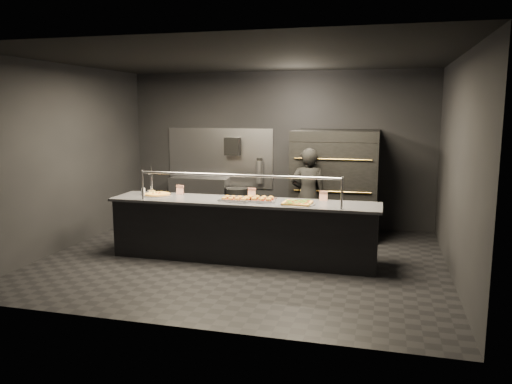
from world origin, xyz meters
TOP-DOWN VIEW (x-y plane):
  - room at (-0.02, 0.05)m, footprint 6.04×6.00m
  - service_counter at (0.00, -0.00)m, footprint 4.10×0.78m
  - pizza_oven at (1.20, 1.90)m, footprint 1.50×1.23m
  - prep_shelf at (-1.60, 2.32)m, footprint 1.20×0.35m
  - towel_dispenser at (-0.90, 2.39)m, footprint 0.30×0.20m
  - fire_extinguisher at (-0.35, 2.40)m, footprint 0.14×0.14m
  - beer_tap at (-1.60, 0.20)m, footprint 0.12×0.17m
  - round_pizza at (-1.45, 0.09)m, footprint 0.47×0.47m
  - slider_tray_a at (-0.10, -0.06)m, footprint 0.51×0.43m
  - slider_tray_b at (0.25, -0.00)m, footprint 0.54×0.45m
  - square_pizza at (0.85, -0.11)m, footprint 0.51×0.51m
  - condiment_jar at (-1.67, 0.10)m, footprint 0.16×0.06m
  - tent_cards at (0.03, 0.28)m, footprint 2.44×0.04m
  - trash_bin at (-0.77, 2.22)m, footprint 0.44×0.44m
  - worker at (0.80, 1.20)m, footprint 0.65×0.48m

SIDE VIEW (x-z plane):
  - trash_bin at x=-0.77m, z-range 0.00..0.74m
  - prep_shelf at x=-1.60m, z-range 0.00..0.90m
  - service_counter at x=0.00m, z-range -0.22..1.15m
  - worker at x=0.80m, z-range 0.00..1.64m
  - round_pizza at x=-1.45m, z-range 0.92..0.95m
  - square_pizza at x=0.85m, z-range 0.92..0.96m
  - slider_tray_a at x=-0.10m, z-range 0.91..0.98m
  - slider_tray_b at x=0.25m, z-range 0.91..0.99m
  - pizza_oven at x=1.20m, z-range 0.01..1.92m
  - condiment_jar at x=-1.67m, z-range 0.92..1.02m
  - tent_cards at x=0.03m, z-range 0.92..1.07m
  - beer_tap at x=-1.60m, z-range 0.82..1.29m
  - fire_extinguisher at x=-0.35m, z-range 0.81..1.31m
  - room at x=-0.02m, z-range 0.00..3.00m
  - towel_dispenser at x=-0.90m, z-range 1.38..1.73m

